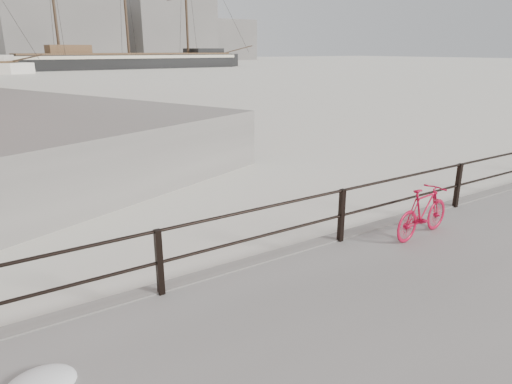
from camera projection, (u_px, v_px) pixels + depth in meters
ground at (447, 219)px, 10.50m from camera, size 400.00×400.00×0.00m
guardrail at (458, 186)px, 10.12m from camera, size 28.00×0.10×1.00m
bicycle at (423, 212)px, 8.52m from camera, size 1.63×0.41×0.97m
barque_black at (130, 68)px, 92.74m from camera, size 58.66×20.51×33.06m
industrial_west at (62, 30)px, 130.06m from camera, size 32.00×18.00×18.00m
industrial_mid at (169, 23)px, 151.43m from camera, size 26.00×20.00×24.00m
industrial_east at (223, 40)px, 168.92m from camera, size 20.00×16.00×14.00m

